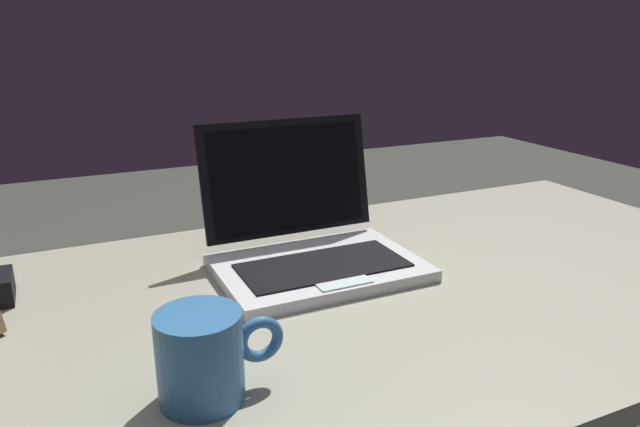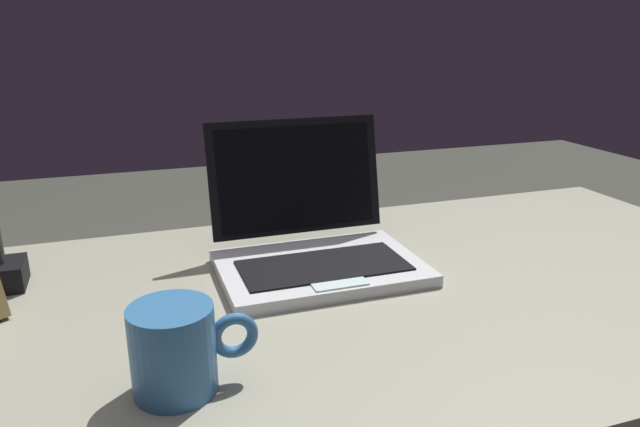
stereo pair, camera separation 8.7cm
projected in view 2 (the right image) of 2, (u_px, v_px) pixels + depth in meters
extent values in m
cube|color=gray|center=(272.00, 313.00, 0.83)|extent=(1.71, 0.73, 0.03)
cylinder|color=black|center=(557.00, 343.00, 1.46)|extent=(0.06, 0.06, 0.70)
cube|color=silver|center=(320.00, 268.00, 0.92)|extent=(0.31, 0.22, 0.02)
cube|color=black|center=(323.00, 265.00, 0.90)|extent=(0.25, 0.12, 0.00)
cube|color=silver|center=(339.00, 283.00, 0.84)|extent=(0.08, 0.03, 0.00)
cube|color=black|center=(296.00, 176.00, 1.00)|extent=(0.30, 0.05, 0.19)
cube|color=black|center=(297.00, 178.00, 0.99)|extent=(0.27, 0.04, 0.17)
cube|color=silver|center=(297.00, 185.00, 0.99)|extent=(0.25, 0.00, 0.01)
cylinder|color=teal|center=(173.00, 350.00, 0.61)|extent=(0.09, 0.09, 0.10)
torus|color=teal|center=(234.00, 336.00, 0.63)|extent=(0.05, 0.01, 0.05)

